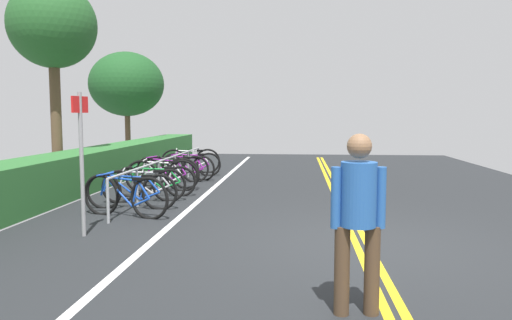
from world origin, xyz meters
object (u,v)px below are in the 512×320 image
(bicycle_4, at_px, (162,176))
(sign_post_near, at_px, (81,150))
(bicycle_2, at_px, (145,186))
(bicycle_7, at_px, (188,167))
(bicycle_3, at_px, (156,181))
(tree_far_right, at_px, (127,84))
(bike_rack, at_px, (167,165))
(bicycle_9, at_px, (191,161))
(bicycle_5, at_px, (167,173))
(bicycle_1, at_px, (132,191))
(pedestrian, at_px, (358,212))
(bicycle_0, at_px, (125,196))
(bicycle_8, at_px, (191,164))
(bicycle_6, at_px, (176,169))
(tree_mid, at_px, (53,27))

(bicycle_4, height_order, sign_post_near, sign_post_near)
(bicycle_2, bearing_deg, bicycle_7, -1.98)
(bicycle_3, distance_m, tree_far_right, 9.97)
(bike_rack, xyz_separation_m, bicycle_9, (3.21, 0.14, -0.21))
(bicycle_5, bearing_deg, bicycle_3, -175.17)
(tree_far_right, bearing_deg, bicycle_2, -158.63)
(bicycle_1, distance_m, pedestrian, 5.98)
(bicycle_0, xyz_separation_m, bicycle_9, (6.38, 0.24, 0.00))
(bicycle_5, distance_m, bicycle_8, 2.21)
(bicycle_6, height_order, bicycle_9, bicycle_9)
(bike_rack, height_order, bicycle_1, bike_rack)
(bicycle_8, height_order, tree_mid, tree_mid)
(bicycle_0, distance_m, bicycle_4, 2.88)
(bicycle_9, distance_m, tree_mid, 5.34)
(sign_post_near, bearing_deg, tree_mid, 30.33)
(bicycle_0, bearing_deg, bicycle_1, 10.00)
(bicycle_1, relative_size, bicycle_2, 1.09)
(bicycle_1, distance_m, bicycle_9, 5.67)
(bicycle_3, relative_size, tree_mid, 0.35)
(bicycle_1, distance_m, bicycle_5, 2.76)
(bicycle_5, relative_size, bicycle_9, 1.00)
(pedestrian, bearing_deg, bicycle_7, 21.92)
(bicycle_7, xyz_separation_m, tree_far_right, (6.04, 3.84, 2.65))
(tree_mid, bearing_deg, bicycle_6, -76.06)
(bicycle_3, height_order, bicycle_5, bicycle_5)
(bicycle_0, relative_size, bicycle_7, 1.08)
(bicycle_9, xyz_separation_m, sign_post_near, (-7.78, -0.11, 0.92))
(bicycle_9, xyz_separation_m, pedestrian, (-10.32, -3.81, 0.57))
(bike_rack, height_order, pedestrian, pedestrian)
(bicycle_0, height_order, bicycle_2, bicycle_0)
(bicycle_1, xyz_separation_m, bicycle_8, (4.97, -0.07, -0.00))
(bicycle_2, height_order, tree_far_right, tree_far_right)
(bicycle_0, distance_m, bicycle_9, 6.39)
(bike_rack, xyz_separation_m, tree_mid, (0.43, 2.96, 3.38))
(bicycle_0, relative_size, sign_post_near, 0.81)
(bicycle_3, height_order, pedestrian, pedestrian)
(bicycle_3, relative_size, bicycle_7, 1.10)
(bicycle_0, height_order, pedestrian, pedestrian)
(bike_rack, bearing_deg, bicycle_9, 2.52)
(bicycle_3, bearing_deg, bicycle_2, 176.96)
(bicycle_2, distance_m, tree_far_right, 10.55)
(sign_post_near, distance_m, tree_far_right, 13.02)
(bicycle_2, height_order, bicycle_8, bicycle_8)
(bike_rack, xyz_separation_m, bicycle_4, (-0.30, 0.05, -0.21))
(bicycle_1, height_order, pedestrian, pedestrian)
(bicycle_6, bearing_deg, tree_far_right, 28.78)
(bike_rack, xyz_separation_m, bicycle_2, (-1.72, 0.01, -0.24))
(bicycle_6, distance_m, pedestrian, 9.09)
(bicycle_3, xyz_separation_m, bicycle_4, (0.75, 0.07, 0.03))
(sign_post_near, bearing_deg, bicycle_8, -0.56)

